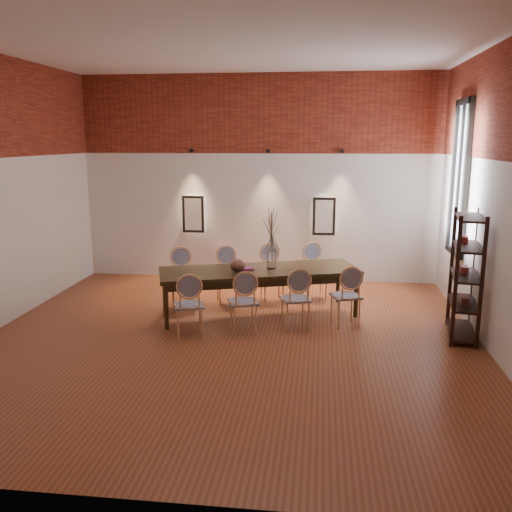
# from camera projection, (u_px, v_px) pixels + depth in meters

# --- Properties ---
(floor) EXTENTS (7.00, 7.00, 0.02)m
(floor) POSITION_uv_depth(u_px,v_px,m) (229.00, 341.00, 7.63)
(floor) COLOR brown
(floor) RESTS_ON ground
(ceiling) EXTENTS (7.00, 7.00, 0.02)m
(ceiling) POSITION_uv_depth(u_px,v_px,m) (226.00, 38.00, 6.78)
(ceiling) COLOR silver
(ceiling) RESTS_ON ground
(wall_back) EXTENTS (7.00, 0.10, 4.00)m
(wall_back) POSITION_uv_depth(u_px,v_px,m) (258.00, 179.00, 10.65)
(wall_back) COLOR silver
(wall_back) RESTS_ON ground
(wall_front) EXTENTS (7.00, 0.10, 4.00)m
(wall_front) POSITION_uv_depth(u_px,v_px,m) (141.00, 253.00, 3.76)
(wall_front) COLOR silver
(wall_front) RESTS_ON ground
(wall_right) EXTENTS (0.10, 7.00, 4.00)m
(wall_right) POSITION_uv_depth(u_px,v_px,m) (507.00, 202.00, 6.79)
(wall_right) COLOR silver
(wall_right) RESTS_ON ground
(brick_band_back) EXTENTS (7.00, 0.02, 1.50)m
(brick_band_back) POSITION_uv_depth(u_px,v_px,m) (258.00, 113.00, 10.32)
(brick_band_back) COLOR maroon
(brick_band_back) RESTS_ON ground
(brick_band_front) EXTENTS (7.00, 0.02, 1.50)m
(brick_band_front) POSITION_uv_depth(u_px,v_px,m) (136.00, 65.00, 3.56)
(brick_band_front) COLOR maroon
(brick_band_front) RESTS_ON ground
(brick_band_right) EXTENTS (0.02, 7.00, 1.50)m
(brick_band_right) POSITION_uv_depth(u_px,v_px,m) (511.00, 99.00, 6.53)
(brick_band_right) COLOR maroon
(brick_band_right) RESTS_ON ground
(niche_left) EXTENTS (0.36, 0.06, 0.66)m
(niche_left) POSITION_uv_depth(u_px,v_px,m) (194.00, 214.00, 10.85)
(niche_left) COLOR #FFEAC6
(niche_left) RESTS_ON wall_back
(niche_right) EXTENTS (0.36, 0.06, 0.66)m
(niche_right) POSITION_uv_depth(u_px,v_px,m) (324.00, 216.00, 10.55)
(niche_right) COLOR #FFEAC6
(niche_right) RESTS_ON wall_back
(spot_fixture_left) EXTENTS (0.08, 0.10, 0.08)m
(spot_fixture_left) POSITION_uv_depth(u_px,v_px,m) (192.00, 151.00, 10.56)
(spot_fixture_left) COLOR black
(spot_fixture_left) RESTS_ON wall_back
(spot_fixture_mid) EXTENTS (0.08, 0.10, 0.08)m
(spot_fixture_mid) POSITION_uv_depth(u_px,v_px,m) (268.00, 151.00, 10.38)
(spot_fixture_mid) COLOR black
(spot_fixture_mid) RESTS_ON wall_back
(spot_fixture_right) EXTENTS (0.08, 0.10, 0.08)m
(spot_fixture_right) POSITION_uv_depth(u_px,v_px,m) (342.00, 151.00, 10.22)
(spot_fixture_right) COLOR black
(spot_fixture_right) RESTS_ON wall_back
(window_glass) EXTENTS (0.02, 0.78, 2.38)m
(window_glass) POSITION_uv_depth(u_px,v_px,m) (461.00, 179.00, 8.71)
(window_glass) COLOR silver
(window_glass) RESTS_ON wall_right
(window_frame) EXTENTS (0.08, 0.90, 2.50)m
(window_frame) POSITION_uv_depth(u_px,v_px,m) (459.00, 179.00, 8.71)
(window_frame) COLOR black
(window_frame) RESTS_ON wall_right
(window_mullion) EXTENTS (0.06, 0.06, 2.40)m
(window_mullion) POSITION_uv_depth(u_px,v_px,m) (459.00, 179.00, 8.71)
(window_mullion) COLOR black
(window_mullion) RESTS_ON wall_right
(dining_table) EXTENTS (3.29, 1.92, 0.75)m
(dining_table) POSITION_uv_depth(u_px,v_px,m) (259.00, 292.00, 8.67)
(dining_table) COLOR #33240F
(dining_table) RESTS_ON floor
(chair_near_a) EXTENTS (0.55, 0.55, 0.94)m
(chair_near_a) POSITION_uv_depth(u_px,v_px,m) (189.00, 305.00, 7.68)
(chair_near_a) COLOR tan
(chair_near_a) RESTS_ON floor
(chair_near_b) EXTENTS (0.55, 0.55, 0.94)m
(chair_near_b) POSITION_uv_depth(u_px,v_px,m) (243.00, 302.00, 7.83)
(chair_near_b) COLOR tan
(chair_near_b) RESTS_ON floor
(chair_near_c) EXTENTS (0.55, 0.55, 0.94)m
(chair_near_c) POSITION_uv_depth(u_px,v_px,m) (295.00, 299.00, 7.97)
(chair_near_c) COLOR tan
(chair_near_c) RESTS_ON floor
(chair_near_d) EXTENTS (0.55, 0.55, 0.94)m
(chair_near_d) POSITION_uv_depth(u_px,v_px,m) (346.00, 296.00, 8.12)
(chair_near_d) COLOR tan
(chair_near_d) RESTS_ON floor
(chair_far_a) EXTENTS (0.55, 0.55, 0.94)m
(chair_far_a) POSITION_uv_depth(u_px,v_px,m) (182.00, 278.00, 9.18)
(chair_far_a) COLOR tan
(chair_far_a) RESTS_ON floor
(chair_far_b) EXTENTS (0.55, 0.55, 0.94)m
(chair_far_b) POSITION_uv_depth(u_px,v_px,m) (228.00, 275.00, 9.33)
(chair_far_b) COLOR tan
(chair_far_b) RESTS_ON floor
(chair_far_c) EXTENTS (0.55, 0.55, 0.94)m
(chair_far_c) POSITION_uv_depth(u_px,v_px,m) (272.00, 273.00, 9.48)
(chair_far_c) COLOR tan
(chair_far_c) RESTS_ON floor
(chair_far_d) EXTENTS (0.55, 0.55, 0.94)m
(chair_far_d) POSITION_uv_depth(u_px,v_px,m) (315.00, 271.00, 9.62)
(chair_far_d) COLOR tan
(chair_far_d) RESTS_ON floor
(vase) EXTENTS (0.14, 0.14, 0.30)m
(vase) POSITION_uv_depth(u_px,v_px,m) (271.00, 259.00, 8.60)
(vase) COLOR silver
(vase) RESTS_ON dining_table
(dried_branches) EXTENTS (0.50, 0.50, 0.70)m
(dried_branches) POSITION_uv_depth(u_px,v_px,m) (272.00, 232.00, 8.50)
(dried_branches) COLOR #483D2B
(dried_branches) RESTS_ON vase
(bowl) EXTENTS (0.24, 0.24, 0.18)m
(bowl) POSITION_uv_depth(u_px,v_px,m) (238.00, 265.00, 8.46)
(bowl) COLOR brown
(bowl) RESTS_ON dining_table
(book) EXTENTS (0.30, 0.25, 0.03)m
(book) POSITION_uv_depth(u_px,v_px,m) (245.00, 269.00, 8.56)
(book) COLOR #972B66
(book) RESTS_ON dining_table
(shelving_rack) EXTENTS (0.53, 1.05, 1.80)m
(shelving_rack) POSITION_uv_depth(u_px,v_px,m) (466.00, 275.00, 7.60)
(shelving_rack) COLOR black
(shelving_rack) RESTS_ON floor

